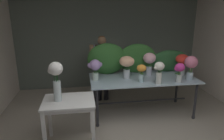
# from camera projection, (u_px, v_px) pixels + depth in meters

# --- Properties ---
(ground_plane) EXTENTS (8.15, 8.15, 0.00)m
(ground_plane) POSITION_uv_depth(u_px,v_px,m) (122.00, 114.00, 4.20)
(ground_plane) COLOR #9E9384
(wall_back) EXTENTS (5.14, 0.12, 2.88)m
(wall_back) POSITION_uv_depth(u_px,v_px,m) (109.00, 36.00, 5.56)
(wall_back) COLOR slate
(wall_back) RESTS_ON ground
(display_table_glass) EXTENTS (2.14, 0.99, 0.79)m
(display_table_glass) POSITION_uv_depth(u_px,v_px,m) (142.00, 82.00, 4.09)
(display_table_glass) COLOR #A9C1D3
(display_table_glass) RESTS_ON ground
(side_table_white) EXTENTS (0.79, 0.61, 0.77)m
(side_table_white) POSITION_uv_depth(u_px,v_px,m) (69.00, 106.00, 3.09)
(side_table_white) COLOR white
(side_table_white) RESTS_ON ground
(florist) EXTENTS (0.57, 0.24, 1.56)m
(florist) POSITION_uv_depth(u_px,v_px,m) (102.00, 62.00, 4.65)
(florist) COLOR #232328
(florist) RESTS_ON ground
(foliage_backdrop) EXTENTS (2.28, 0.32, 0.67)m
(foliage_backdrop) POSITION_uv_depth(u_px,v_px,m) (131.00, 59.00, 4.31)
(foliage_backdrop) COLOR #2D6028
(foliage_backdrop) RESTS_ON display_table_glass
(vase_sunset_dahlias) EXTENTS (0.18, 0.18, 0.34)m
(vase_sunset_dahlias) POSITION_uv_depth(u_px,v_px,m) (141.00, 71.00, 3.76)
(vase_sunset_dahlias) COLOR silver
(vase_sunset_dahlias) RESTS_ON display_table_glass
(vase_scarlet_stock) EXTENTS (0.28, 0.28, 0.44)m
(vase_scarlet_stock) POSITION_uv_depth(u_px,v_px,m) (182.00, 62.00, 4.18)
(vase_scarlet_stock) COLOR silver
(vase_scarlet_stock) RESTS_ON display_table_glass
(vase_peach_anemones) EXTENTS (0.30, 0.30, 0.45)m
(vase_peach_anemones) POSITION_uv_depth(u_px,v_px,m) (127.00, 64.00, 3.95)
(vase_peach_anemones) COLOR silver
(vase_peach_anemones) RESTS_ON display_table_glass
(vase_ivory_carnations) EXTENTS (0.20, 0.18, 0.42)m
(vase_ivory_carnations) POSITION_uv_depth(u_px,v_px,m) (159.00, 71.00, 3.65)
(vase_ivory_carnations) COLOR silver
(vase_ivory_carnations) RESTS_ON display_table_glass
(vase_magenta_peonies) EXTENTS (0.19, 0.18, 0.37)m
(vase_magenta_peonies) POSITION_uv_depth(u_px,v_px,m) (179.00, 71.00, 3.73)
(vase_magenta_peonies) COLOR silver
(vase_magenta_peonies) RESTS_ON display_table_glass
(vase_blush_ranunculus) EXTENTS (0.26, 0.26, 0.48)m
(vase_blush_ranunculus) POSITION_uv_depth(u_px,v_px,m) (149.00, 61.00, 4.14)
(vase_blush_ranunculus) COLOR silver
(vase_blush_ranunculus) RESTS_ON display_table_glass
(vase_lilac_roses) EXTENTS (0.29, 0.22, 0.41)m
(vase_lilac_roses) POSITION_uv_depth(u_px,v_px,m) (95.00, 67.00, 3.86)
(vase_lilac_roses) COLOR silver
(vase_lilac_roses) RESTS_ON display_table_glass
(vase_rosy_freesia) EXTENTS (0.25, 0.25, 0.47)m
(vase_rosy_freesia) POSITION_uv_depth(u_px,v_px,m) (191.00, 65.00, 3.89)
(vase_rosy_freesia) COLOR silver
(vase_rosy_freesia) RESTS_ON display_table_glass
(vase_white_roses_tall) EXTENTS (0.22, 0.21, 0.61)m
(vase_white_roses_tall) POSITION_uv_depth(u_px,v_px,m) (56.00, 78.00, 2.94)
(vase_white_roses_tall) COLOR silver
(vase_white_roses_tall) RESTS_ON side_table_white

